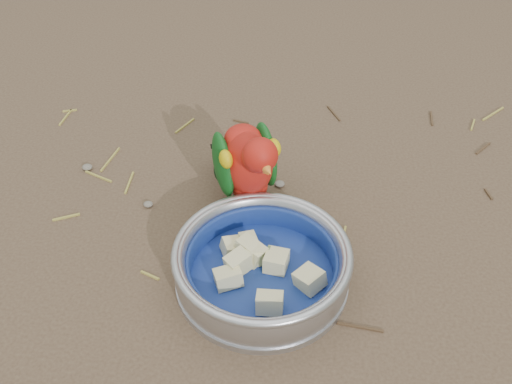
# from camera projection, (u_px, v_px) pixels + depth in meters

# --- Properties ---
(ground) EXTENTS (60.00, 60.00, 0.00)m
(ground) POSITION_uv_depth(u_px,v_px,m) (234.00, 263.00, 0.80)
(ground) COLOR brown
(food_bowl) EXTENTS (0.23, 0.23, 0.02)m
(food_bowl) POSITION_uv_depth(u_px,v_px,m) (262.00, 278.00, 0.77)
(food_bowl) COLOR #B2B2BA
(food_bowl) RESTS_ON ground
(bowl_wall) EXTENTS (0.23, 0.23, 0.04)m
(bowl_wall) POSITION_uv_depth(u_px,v_px,m) (262.00, 262.00, 0.75)
(bowl_wall) COLOR #B2B2BA
(bowl_wall) RESTS_ON food_bowl
(fruit_wedges) EXTENTS (0.14, 0.14, 0.03)m
(fruit_wedges) POSITION_uv_depth(u_px,v_px,m) (262.00, 266.00, 0.75)
(fruit_wedges) COLOR beige
(fruit_wedges) RESTS_ON food_bowl
(lory_parrot) EXTENTS (0.17, 0.21, 0.15)m
(lory_parrot) POSITION_uv_depth(u_px,v_px,m) (248.00, 170.00, 0.83)
(lory_parrot) COLOR #B11910
(lory_parrot) RESTS_ON ground
(ground_debris) EXTENTS (0.90, 0.80, 0.01)m
(ground_debris) POSITION_uv_depth(u_px,v_px,m) (269.00, 261.00, 0.80)
(ground_debris) COLOR #A2943F
(ground_debris) RESTS_ON ground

